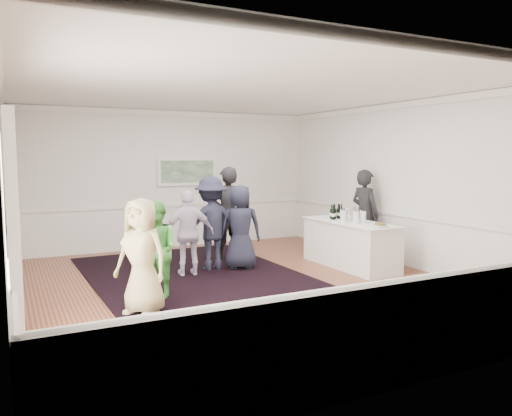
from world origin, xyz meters
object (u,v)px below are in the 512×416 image
serving_table (350,244)px  guest_navy (240,227)px  guest_tan (142,256)px  ice_bucket (349,214)px  guest_dark_b (228,214)px  bartender (365,214)px  guest_lilac (189,233)px  nut_bowl (380,225)px  guest_green (156,250)px  guest_dark_a (211,224)px

serving_table → guest_navy: (-1.99, 0.77, 0.36)m
serving_table → guest_tan: (-4.33, -1.08, 0.35)m
ice_bucket → guest_dark_b: bearing=145.2°
guest_navy → bartender: bearing=-168.9°
guest_dark_b → guest_navy: 0.80m
guest_lilac → nut_bowl: guest_lilac is taller
ice_bucket → guest_lilac: bearing=170.3°
guest_green → guest_lilac: (0.90, 1.11, 0.03)m
guest_dark_a → guest_dark_b: guest_dark_b is taller
serving_table → guest_dark_a: (-2.51, 0.97, 0.44)m
bartender → ice_bucket: (-0.65, -0.31, 0.07)m
guest_dark_a → ice_bucket: guest_dark_a is taller
bartender → guest_navy: 2.75m
guest_navy → ice_bucket: (2.08, -0.60, 0.20)m
guest_green → guest_lilac: size_ratio=0.96×
bartender → serving_table: bearing=114.4°
serving_table → bartender: bartender is taller
guest_green → guest_tan: bearing=-47.8°
guest_tan → guest_dark_b: guest_dark_b is taller
guest_tan → ice_bucket: size_ratio=6.11×
bartender → guest_lilac: bearing=77.9°
serving_table → guest_navy: 2.17m
guest_green → guest_navy: bearing=103.3°
guest_dark_a → guest_navy: (0.52, -0.20, -0.08)m
guest_dark_a → nut_bowl: bearing=140.4°
guest_tan → ice_bucket: guest_tan is taller
guest_navy → serving_table: bearing=176.0°
guest_green → ice_bucket: size_ratio=5.70×
serving_table → bartender: bearing=33.1°
guest_dark_b → ice_bucket: size_ratio=7.44×
ice_bucket → guest_navy: bearing=163.8°
guest_dark_a → guest_navy: 0.56m
bartender → guest_tan: (-5.07, -1.56, -0.14)m
guest_dark_a → guest_navy: bearing=156.3°
guest_lilac → guest_dark_a: (0.53, 0.26, 0.11)m
serving_table → guest_green: (-3.95, -0.41, 0.29)m
guest_dark_b → guest_lilac: bearing=48.9°
ice_bucket → nut_bowl: (-0.11, -1.06, -0.08)m
ice_bucket → nut_bowl: ice_bucket is taller
ice_bucket → nut_bowl: 1.07m
bartender → nut_bowl: 1.57m
guest_dark_b → ice_bucket: (2.00, -1.39, 0.03)m
bartender → guest_dark_b: (-2.65, 1.08, 0.03)m
guest_green → guest_lilac: 1.43m
guest_green → guest_dark_a: size_ratio=0.84×
guest_lilac → ice_bucket: bearing=179.7°
serving_table → bartender: size_ratio=1.17×
serving_table → ice_bucket: (0.08, 0.17, 0.55)m
guest_lilac → nut_bowl: size_ratio=6.23×
guest_tan → guest_navy: guest_navy is taller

